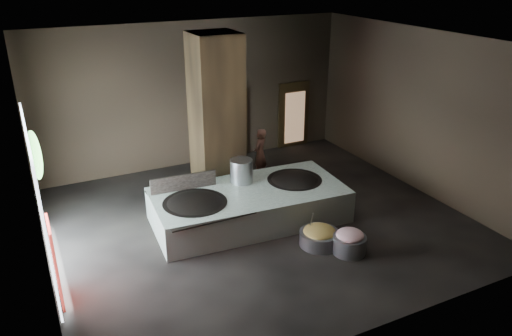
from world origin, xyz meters
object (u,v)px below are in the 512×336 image
cook (260,154)px  veg_basin (319,238)px  wok_right (294,182)px  stock_pot (241,171)px  hearth_platform (249,205)px  wok_left (195,206)px  meat_basin (349,244)px

cook → veg_basin: bearing=44.2°
wok_right → cook: size_ratio=0.90×
stock_pot → cook: bearing=50.6°
wok_right → veg_basin: 2.00m
veg_basin → hearth_platform: bearing=117.4°
wok_left → veg_basin: (2.39, -1.77, -0.58)m
wok_left → meat_basin: bearing=-39.8°
stock_pot → wok_left: bearing=-158.2°
wok_right → meat_basin: 2.51m
stock_pot → wok_right: bearing=-21.0°
stock_pot → meat_basin: stock_pot is taller
wok_right → veg_basin: size_ratio=1.52×
wok_left → cook: size_ratio=0.97×
hearth_platform → meat_basin: bearing=-56.4°
veg_basin → meat_basin: meat_basin is taller
hearth_platform → wok_right: 1.39m
wok_right → meat_basin: size_ratio=1.86×
stock_pot → veg_basin: bearing=-69.3°
wok_right → hearth_platform: bearing=-177.9°
stock_pot → veg_basin: (0.89, -2.37, -0.96)m
wok_right → cook: 2.19m
wok_left → veg_basin: 3.03m
wok_right → meat_basin: (0.02, -2.45, -0.54)m
hearth_platform → meat_basin: 2.77m
stock_pot → meat_basin: 3.36m
meat_basin → stock_pot: bearing=114.1°
wok_right → meat_basin: bearing=-89.5°
veg_basin → wok_right: bearing=77.7°
meat_basin → cook: bearing=89.2°
hearth_platform → wok_right: wok_right is taller
hearth_platform → cook: size_ratio=3.08×
veg_basin → meat_basin: size_ratio=1.23×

